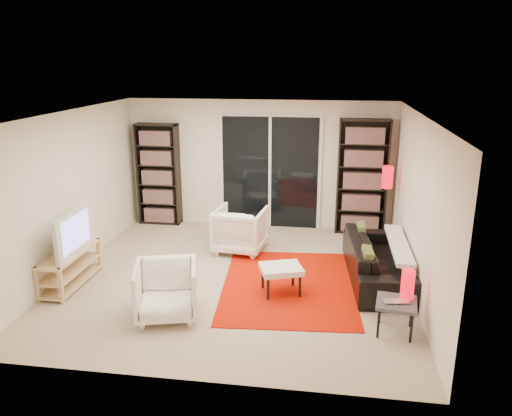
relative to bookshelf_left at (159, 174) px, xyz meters
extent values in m
plane|color=tan|center=(1.95, -2.33, -0.98)|extent=(5.00, 5.00, 0.00)
cube|color=#F1E8CE|center=(1.95, 0.17, 0.22)|extent=(5.00, 0.02, 2.40)
cube|color=#F1E8CE|center=(1.95, -4.83, 0.22)|extent=(5.00, 0.02, 2.40)
cube|color=#F1E8CE|center=(-0.55, -2.33, 0.22)|extent=(0.02, 5.00, 2.40)
cube|color=#F1E8CE|center=(4.45, -2.33, 0.22)|extent=(0.02, 5.00, 2.40)
cube|color=white|center=(1.95, -2.33, 1.42)|extent=(5.00, 5.00, 0.02)
cube|color=white|center=(2.15, 0.14, 0.07)|extent=(1.92, 0.06, 2.16)
cube|color=black|center=(2.15, 0.10, 0.07)|extent=(1.80, 0.02, 2.10)
cube|color=white|center=(2.15, 0.09, 0.07)|extent=(0.05, 0.02, 2.10)
cube|color=black|center=(0.00, 0.01, 0.00)|extent=(0.80, 0.30, 1.95)
cube|color=#AE571D|center=(0.00, -0.01, 0.00)|extent=(0.70, 0.22, 1.85)
cube|color=black|center=(3.85, 0.01, 0.07)|extent=(0.90, 0.30, 2.10)
cube|color=#AE571D|center=(3.85, -0.01, 0.07)|extent=(0.80, 0.22, 2.00)
cube|color=#D2B67A|center=(-0.35, -2.90, -0.50)|extent=(0.39, 1.22, 0.04)
cube|color=#D2B67A|center=(-0.35, -2.90, -0.73)|extent=(0.39, 1.22, 0.03)
cube|color=#D2B67A|center=(-0.35, -2.90, -0.92)|extent=(0.39, 1.22, 0.04)
cube|color=#D2B67A|center=(-0.52, -3.47, -0.73)|extent=(0.05, 0.05, 0.50)
cube|color=#D2B67A|center=(-0.52, -2.33, -0.73)|extent=(0.05, 0.05, 0.50)
cube|color=#D2B67A|center=(-0.18, -3.47, -0.73)|extent=(0.05, 0.05, 0.50)
cube|color=#D2B67A|center=(-0.18, -2.33, -0.73)|extent=(0.05, 0.05, 0.50)
imported|color=black|center=(-0.33, -2.90, -0.17)|extent=(0.15, 1.05, 0.61)
cube|color=#BF1300|center=(2.73, -2.50, -0.97)|extent=(2.02, 2.62, 0.01)
imported|color=black|center=(4.01, -2.08, -0.67)|extent=(0.97, 2.14, 0.61)
imported|color=white|center=(1.82, -1.25, -0.60)|extent=(0.89, 0.91, 0.75)
imported|color=white|center=(1.30, -3.59, -0.63)|extent=(0.92, 0.94, 0.70)
cube|color=white|center=(2.65, -2.74, -0.62)|extent=(0.67, 0.61, 0.08)
cylinder|color=black|center=(2.50, -2.99, -0.82)|extent=(0.04, 0.04, 0.32)
cylinder|color=black|center=(2.39, -2.65, -0.82)|extent=(0.04, 0.04, 0.32)
cylinder|color=black|center=(2.92, -2.84, -0.82)|extent=(0.04, 0.04, 0.32)
cylinder|color=black|center=(2.80, -2.50, -0.82)|extent=(0.04, 0.04, 0.32)
cube|color=#414145|center=(4.09, -3.57, -0.60)|extent=(0.52, 0.52, 0.04)
cylinder|color=black|center=(3.88, -3.73, -0.79)|extent=(0.03, 0.03, 0.38)
cylinder|color=black|center=(3.93, -3.37, -0.79)|extent=(0.03, 0.03, 0.38)
cylinder|color=black|center=(4.24, -3.78, -0.79)|extent=(0.03, 0.03, 0.38)
cylinder|color=black|center=(4.29, -3.42, -0.79)|extent=(0.03, 0.03, 0.38)
imported|color=silver|center=(4.09, -3.64, -0.56)|extent=(0.33, 0.24, 0.02)
cylinder|color=red|center=(4.21, -3.46, -0.40)|extent=(0.16, 0.16, 0.35)
cylinder|color=black|center=(4.23, -0.59, -0.96)|extent=(0.21, 0.21, 0.03)
cylinder|color=black|center=(4.23, -0.59, -0.45)|extent=(0.03, 0.03, 1.05)
cylinder|color=red|center=(4.23, -0.59, 0.23)|extent=(0.19, 0.19, 0.38)
camera|label=1|loc=(3.23, -9.01, 2.15)|focal=35.00mm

